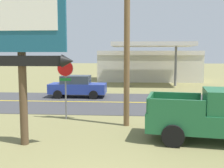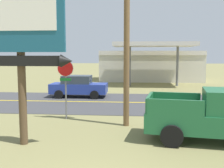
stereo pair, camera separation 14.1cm
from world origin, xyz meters
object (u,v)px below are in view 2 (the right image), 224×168
Objects in this scene: motel_sign at (20,36)px; pickup_green_parked_on_lawn at (219,117)px; gas_station at (150,65)px; utility_pole at (127,19)px; car_blue_near_lane at (78,86)px; stop_sign at (66,79)px.

motel_sign is 7.68m from pickup_green_parked_on_lawn.
gas_station is (5.74, 24.58, -1.93)m from motel_sign.
motel_sign is 0.48× the size of gas_station.
car_blue_near_lane is at bearing 116.05° from utility_pole.
utility_pole reaches higher than car_blue_near_lane.
stop_sign is 0.25× the size of gas_station.
utility_pole reaches higher than pickup_green_parked_on_lawn.
gas_station reaches higher than stop_sign.
utility_pole is at bearing 149.52° from pickup_green_parked_on_lawn.
gas_station is 14.96m from car_blue_near_lane.
motel_sign is 4.45m from stop_sign.
stop_sign is (0.50, 4.01, -1.85)m from motel_sign.
motel_sign reaches higher than gas_station.
gas_station is 2.86× the size of car_blue_near_lane.
motel_sign is at bearing -172.12° from pickup_green_parked_on_lawn.
motel_sign is at bearing -88.27° from car_blue_near_lane.
utility_pole is 1.65× the size of pickup_green_parked_on_lawn.
utility_pole reaches higher than motel_sign.
stop_sign reaches higher than car_blue_near_lane.
car_blue_near_lane is at bearing 126.45° from pickup_green_parked_on_lawn.
gas_station is at bearing 66.00° from car_blue_near_lane.
utility_pole is at bearing -95.83° from gas_station.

